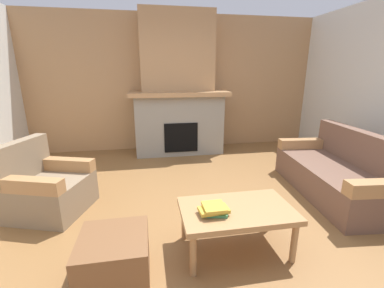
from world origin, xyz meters
TOP-DOWN VIEW (x-y plane):
  - ground at (0.00, 0.00)m, footprint 9.00×9.00m
  - wall_back_wood_panel at (0.00, 3.00)m, footprint 6.00×0.12m
  - fireplace at (0.00, 2.62)m, footprint 1.90×0.82m
  - couch at (1.85, 0.32)m, footprint 1.02×1.87m
  - armchair at (-1.82, 0.52)m, footprint 0.96×0.96m
  - coffee_table at (0.12, -0.53)m, footprint 1.00×0.60m
  - ottoman at (-0.92, -0.72)m, footprint 0.52×0.52m
  - book_stack_near_edge at (-0.10, -0.58)m, footprint 0.27×0.25m

SIDE VIEW (x-z plane):
  - ground at x=0.00m, z-range 0.00..0.00m
  - ottoman at x=-0.92m, z-range 0.00..0.40m
  - couch at x=1.85m, z-range -0.14..0.71m
  - armchair at x=-1.82m, z-range -0.13..0.72m
  - coffee_table at x=0.12m, z-range 0.16..0.59m
  - book_stack_near_edge at x=-0.10m, z-range 0.43..0.51m
  - fireplace at x=0.00m, z-range -0.19..2.51m
  - wall_back_wood_panel at x=0.00m, z-range 0.00..2.70m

